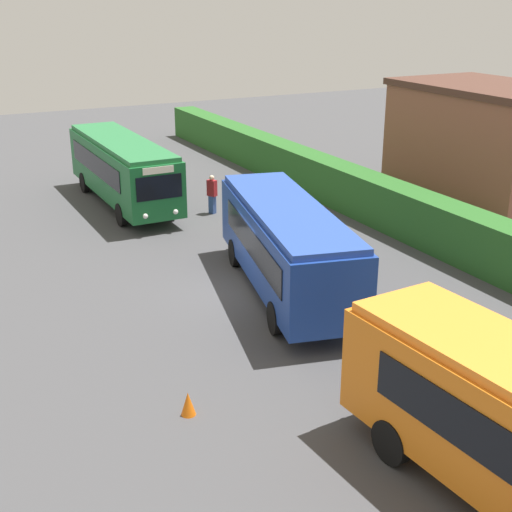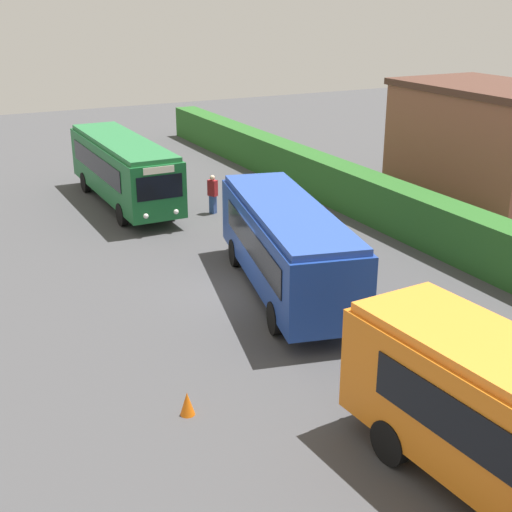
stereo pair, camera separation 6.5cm
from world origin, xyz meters
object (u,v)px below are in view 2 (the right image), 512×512
traffic_cone (187,403)px  bus_blue (286,243)px  bus_green (123,167)px  person_left (213,193)px

traffic_cone → bus_blue: bearing=133.2°
bus_green → traffic_cone: 18.39m
bus_green → bus_blue: 12.69m
bus_green → traffic_cone: bus_green is taller
bus_green → bus_blue: (12.58, 1.68, -0.05)m
person_left → bus_blue: bearing=53.0°
bus_blue → person_left: (-9.39, 1.46, -0.81)m
bus_green → traffic_cone: (17.89, -3.97, -1.50)m
person_left → traffic_cone: 16.34m
bus_green → bus_blue: size_ratio=1.06×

